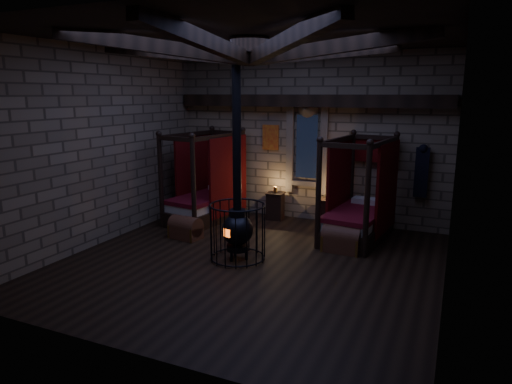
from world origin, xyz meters
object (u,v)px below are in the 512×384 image
at_px(bed_right, 358,214).
at_px(trunk_left, 186,228).
at_px(trunk_right, 342,239).
at_px(stove, 238,227).
at_px(bed_left, 207,199).

height_order(bed_right, trunk_left, bed_right).
bearing_deg(bed_right, trunk_left, -149.31).
distance_m(bed_right, trunk_right, 1.06).
distance_m(trunk_left, stove, 1.87).
distance_m(trunk_right, stove, 2.24).
xyz_separation_m(bed_right, trunk_right, (-0.11, -1.01, -0.30)).
bearing_deg(bed_right, bed_left, -172.81).
relative_size(bed_right, trunk_left, 2.99).
bearing_deg(trunk_left, bed_right, 32.00).
height_order(trunk_right, stove, stove).
xyz_separation_m(trunk_left, trunk_right, (3.46, 0.58, 0.03)).
xyz_separation_m(bed_left, bed_right, (3.91, 0.03, 0.00)).
bearing_deg(bed_left, trunk_left, -69.25).
xyz_separation_m(bed_left, trunk_right, (3.80, -0.98, -0.30)).
relative_size(bed_left, stove, 0.57).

